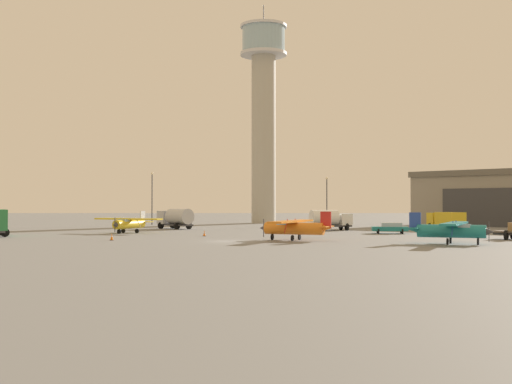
# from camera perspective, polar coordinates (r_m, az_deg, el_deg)

# --- Properties ---
(ground_plane) EXTENTS (400.00, 400.00, 0.00)m
(ground_plane) POSITION_cam_1_polar(r_m,az_deg,el_deg) (67.10, -2.42, -4.24)
(ground_plane) COLOR slate
(control_tower) EXTENTS (9.11, 9.11, 42.91)m
(control_tower) POSITION_cam_1_polar(r_m,az_deg,el_deg) (131.66, 0.40, 7.70)
(control_tower) COLOR #B2AD9E
(control_tower) RESTS_ON ground_plane
(hangar) EXTENTS (33.23, 32.95, 9.45)m
(hangar) POSITION_cam_1_polar(r_m,az_deg,el_deg) (123.08, 20.56, -0.50)
(hangar) COLOR gray
(hangar) RESTS_ON ground_plane
(airplane_yellow) EXTENTS (9.25, 7.34, 2.80)m
(airplane_yellow) POSITION_cam_1_polar(r_m,az_deg,el_deg) (87.19, -11.02, -2.62)
(airplane_yellow) COLOR gold
(airplane_yellow) RESTS_ON ground_plane
(airplane_teal) EXTENTS (7.72, 9.72, 2.95)m
(airplane_teal) POSITION_cam_1_polar(r_m,az_deg,el_deg) (64.97, 16.05, -3.09)
(airplane_teal) COLOR teal
(airplane_teal) RESTS_ON ground_plane
(airplane_orange) EXTENTS (7.84, 9.89, 2.99)m
(airplane_orange) POSITION_cam_1_polar(r_m,az_deg,el_deg) (68.67, 3.11, -3.00)
(airplane_orange) COLOR orange
(airplane_orange) RESTS_ON ground_plane
(truck_fuel_tanker_white) EXTENTS (6.23, 4.10, 2.89)m
(truck_fuel_tanker_white) POSITION_cam_1_polar(r_m,az_deg,el_deg) (95.09, 6.07, -2.32)
(truck_fuel_tanker_white) COLOR #38383D
(truck_fuel_tanker_white) RESTS_ON ground_plane
(truck_box_yellow) EXTENTS (4.57, 6.25, 2.58)m
(truck_box_yellow) POSITION_cam_1_polar(r_m,az_deg,el_deg) (98.59, 15.73, -2.30)
(truck_box_yellow) COLOR #38383D
(truck_box_yellow) RESTS_ON ground_plane
(truck_fuel_tanker_silver) EXTENTS (6.07, 6.43, 3.04)m
(truck_fuel_tanker_silver) POSITION_cam_1_polar(r_m,az_deg,el_deg) (100.37, -7.14, -2.19)
(truck_fuel_tanker_silver) COLOR #38383D
(truck_fuel_tanker_silver) RESTS_ON ground_plane
(car_teal) EXTENTS (4.65, 2.66, 1.37)m
(car_teal) POSITION_cam_1_polar(r_m,az_deg,el_deg) (85.96, 11.18, -3.02)
(car_teal) COLOR teal
(car_teal) RESTS_ON ground_plane
(light_post_west) EXTENTS (0.44, 0.44, 9.46)m
(light_post_west) POSITION_cam_1_polar(r_m,az_deg,el_deg) (121.58, -9.15, -0.15)
(light_post_west) COLOR #38383D
(light_post_west) RESTS_ON ground_plane
(light_post_east) EXTENTS (0.44, 0.44, 8.57)m
(light_post_east) POSITION_cam_1_polar(r_m,az_deg,el_deg) (120.27, 5.84, -0.37)
(light_post_east) COLOR #38383D
(light_post_east) RESTS_ON ground_plane
(traffic_cone_near_left) EXTENTS (0.36, 0.36, 0.66)m
(traffic_cone_near_left) POSITION_cam_1_polar(r_m,az_deg,el_deg) (77.84, -4.70, -3.55)
(traffic_cone_near_left) COLOR black
(traffic_cone_near_left) RESTS_ON ground_plane
(traffic_cone_near_right) EXTENTS (0.36, 0.36, 0.74)m
(traffic_cone_near_right) POSITION_cam_1_polar(r_m,az_deg,el_deg) (70.35, -12.50, -3.77)
(traffic_cone_near_right) COLOR black
(traffic_cone_near_right) RESTS_ON ground_plane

